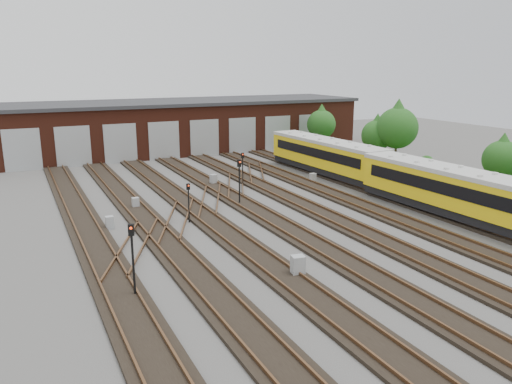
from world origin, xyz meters
name	(u,v)px	position (x,y,z in m)	size (l,w,h in m)	color
ground	(359,250)	(0.00, 0.00, 0.00)	(120.00, 120.00, 0.00)	#413F3C
track_network	(350,245)	(-0.17, 0.59, 0.11)	(30.40, 70.00, 0.33)	black
maintenance_shed	(166,126)	(-0.01, 39.97, 3.20)	(51.00, 12.50, 6.35)	#512014
grass_verge	(457,183)	(19.00, 10.00, 0.03)	(8.00, 55.00, 0.05)	#2B521B
metro_train	(452,190)	(10.00, 2.50, 2.00)	(3.46, 47.85, 3.26)	black
signal_mast_0	(132,251)	(-13.38, -0.40, 2.30)	(0.31, 0.29, 3.62)	black
signal_mast_1	(189,198)	(-7.32, 9.55, 1.79)	(0.24, 0.22, 2.79)	black
signal_mast_2	(239,176)	(-2.27, 12.17, 2.30)	(0.31, 0.29, 3.60)	black
signal_mast_3	(243,165)	(0.40, 17.37, 2.00)	(0.26, 0.24, 3.15)	black
relay_cabinet_0	(110,223)	(-12.55, 10.56, 0.44)	(0.52, 0.44, 0.87)	#9FA2A4
relay_cabinet_1	(136,203)	(-9.85, 14.73, 0.43)	(0.51, 0.43, 0.85)	#9FA2A4
relay_cabinet_2	(298,266)	(-5.24, -1.70, 0.56)	(0.67, 0.56, 1.11)	#9FA2A4
relay_cabinet_3	(214,180)	(-1.60, 19.47, 0.48)	(0.57, 0.48, 0.95)	#9FA2A4
relay_cabinet_4	(313,178)	(7.05, 16.17, 0.44)	(0.53, 0.44, 0.89)	#9FA2A4
tree_0	(321,121)	(17.62, 30.88, 3.87)	(3.63, 3.63, 6.02)	#392919
tree_1	(377,132)	(18.28, 20.87, 3.61)	(3.40, 3.40, 5.63)	#392919
tree_2	(398,123)	(19.38, 18.93, 4.69)	(4.41, 4.41, 7.31)	#392919
tree_3	(502,155)	(18.97, 5.57, 3.39)	(3.18, 3.18, 5.28)	#392919
bush_1	(364,156)	(17.76, 22.23, 0.77)	(1.54, 1.54, 1.54)	#1D4513
bush_2	(427,161)	(21.82, 16.74, 0.78)	(1.56, 1.56, 1.56)	#1D4513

